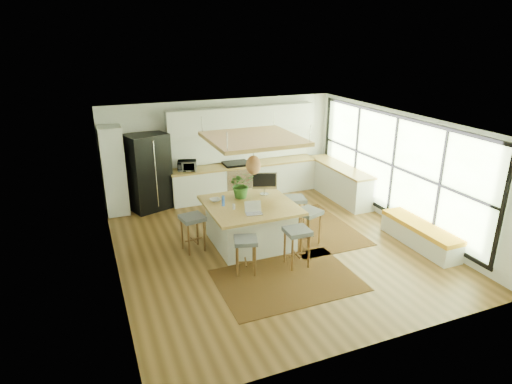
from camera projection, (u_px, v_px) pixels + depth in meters
name	position (u px, v px, depth m)	size (l,w,h in m)	color
floor	(273.00, 245.00, 9.49)	(7.00, 7.00, 0.00)	#4F3516
ceiling	(275.00, 123.00, 8.56)	(7.00, 7.00, 0.00)	white
wall_back	(222.00, 148.00, 12.07)	(6.50, 6.50, 0.00)	silver
wall_front	(378.00, 266.00, 5.98)	(6.50, 6.50, 0.00)	silver
wall_left	(111.00, 210.00, 7.88)	(7.00, 7.00, 0.00)	silver
wall_right	(400.00, 170.00, 10.18)	(7.00, 7.00, 0.00)	silver
window_wall	(399.00, 168.00, 10.15)	(0.10, 6.20, 2.60)	black
pantry	(114.00, 171.00, 10.83)	(0.55, 0.60, 2.25)	beige
back_counter_base	(245.00, 180.00, 12.30)	(4.20, 0.60, 0.88)	beige
back_counter_top	(245.00, 165.00, 12.14)	(4.24, 0.64, 0.05)	olive
backsplash	(241.00, 147.00, 12.25)	(4.20, 0.02, 0.80)	white
upper_cabinets	(243.00, 119.00, 11.83)	(4.20, 0.34, 0.70)	beige
range	(237.00, 179.00, 12.19)	(0.76, 0.62, 1.00)	#A5A5AA
right_counter_base	(339.00, 183.00, 12.12)	(0.60, 2.50, 0.88)	beige
right_counter_top	(341.00, 167.00, 11.96)	(0.64, 2.54, 0.05)	olive
window_bench	(420.00, 235.00, 9.41)	(0.52, 2.00, 0.50)	beige
ceiling_panel	(253.00, 151.00, 9.03)	(1.86, 1.86, 0.80)	olive
rug_near	(288.00, 280.00, 8.14)	(2.60, 1.80, 0.01)	black
rug_right	(312.00, 228.00, 10.31)	(1.80, 2.60, 0.01)	black
fridge	(148.00, 175.00, 11.20)	(0.99, 0.78, 2.00)	black
island	(250.00, 224.00, 9.44)	(1.85, 1.85, 0.93)	olive
stool_near_left	(246.00, 256.00, 8.29)	(0.43, 0.43, 0.73)	#484B50
stool_near_right	(297.00, 249.00, 8.56)	(0.47, 0.47, 0.79)	#484B50
stool_right_front	(308.00, 229.00, 9.44)	(0.47, 0.47, 0.80)	#484B50
stool_right_back	(295.00, 214.00, 10.22)	(0.46, 0.46, 0.78)	#484B50
stool_left_side	(193.00, 235.00, 9.17)	(0.47, 0.47, 0.79)	#484B50
laptop	(254.00, 208.00, 8.72)	(0.34, 0.36, 0.25)	#A5A5AA
monitor	(264.00, 184.00, 9.73)	(0.57, 0.20, 0.53)	#A5A5AA
microwave	(187.00, 164.00, 11.49)	(0.49, 0.27, 0.33)	#A5A5AA
island_plant	(241.00, 187.00, 9.57)	(0.54, 0.60, 0.47)	#1E4C19
island_bowl	(215.00, 200.00, 9.42)	(0.23, 0.23, 0.06)	beige
island_bottle_0	(224.00, 202.00, 9.14)	(0.07, 0.07, 0.19)	blue
island_bottle_1	(235.00, 205.00, 8.98)	(0.07, 0.07, 0.19)	silver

